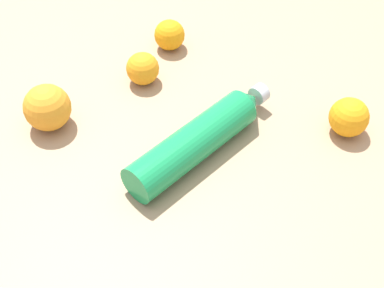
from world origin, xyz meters
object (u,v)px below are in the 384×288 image
(water_bottle, at_px, (201,137))
(orange_1, at_px, (170,35))
(orange_0, at_px, (143,69))
(orange_2, at_px, (47,107))
(orange_3, at_px, (349,117))

(water_bottle, xyz_separation_m, orange_1, (0.11, -0.28, -0.00))
(orange_0, height_order, orange_2, orange_2)
(water_bottle, xyz_separation_m, orange_3, (-0.24, -0.09, 0.00))
(orange_2, relative_size, orange_3, 1.20)
(water_bottle, relative_size, orange_2, 3.44)
(water_bottle, height_order, orange_0, water_bottle)
(orange_1, height_order, orange_3, orange_3)
(orange_0, xyz_separation_m, orange_2, (0.13, 0.15, 0.01))
(orange_2, bearing_deg, orange_1, -121.73)
(orange_0, bearing_deg, orange_3, 169.86)
(water_bottle, relative_size, orange_0, 4.54)
(water_bottle, distance_m, orange_0, 0.21)
(orange_2, distance_m, orange_3, 0.52)
(orange_0, relative_size, orange_2, 0.76)
(orange_1, bearing_deg, water_bottle, 112.09)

